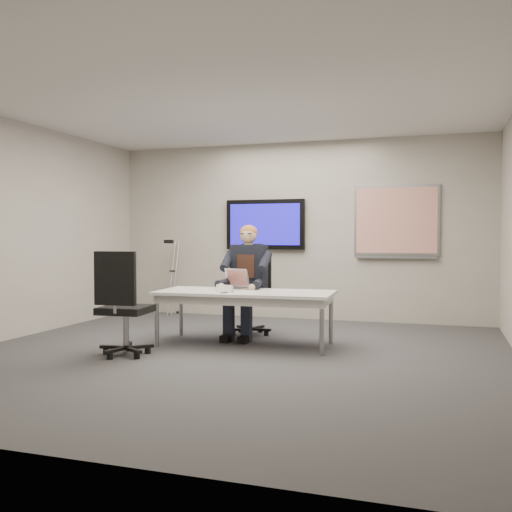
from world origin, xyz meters
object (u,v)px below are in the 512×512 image
(laptop, at_px, (235,284))
(office_chair_near, at_px, (124,323))
(conference_table, at_px, (245,297))
(seated_person, at_px, (244,292))
(office_chair_far, at_px, (251,309))

(laptop, bearing_deg, office_chair_near, -104.43)
(conference_table, bearing_deg, seated_person, 107.27)
(conference_table, xyz_separation_m, office_chair_near, (-1.05, -1.02, -0.22))
(conference_table, relative_size, laptop, 4.94)
(office_chair_far, height_order, laptop, office_chair_far)
(office_chair_far, relative_size, laptop, 2.51)
(conference_table, bearing_deg, laptop, 130.74)
(conference_table, relative_size, seated_person, 1.47)
(office_chair_near, bearing_deg, office_chair_far, -121.60)
(office_chair_near, bearing_deg, conference_table, -140.82)
(office_chair_far, distance_m, seated_person, 0.37)
(office_chair_far, distance_m, office_chair_near, 1.97)
(office_chair_near, height_order, seated_person, seated_person)
(conference_table, relative_size, office_chair_far, 1.97)
(conference_table, height_order, seated_person, seated_person)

